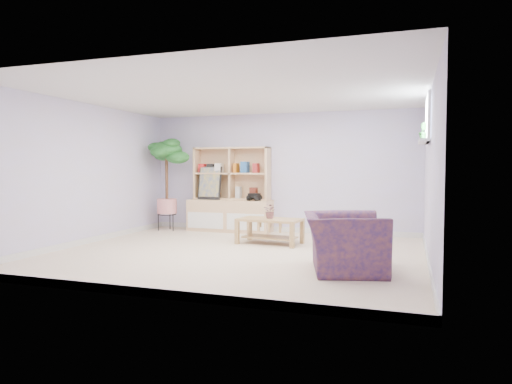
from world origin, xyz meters
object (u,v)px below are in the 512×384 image
(floor_tree, at_px, (167,184))
(coffee_table, at_px, (270,231))
(storage_unit, at_px, (230,189))
(armchair, at_px, (344,238))

(floor_tree, bearing_deg, coffee_table, -20.44)
(storage_unit, relative_size, coffee_table, 1.62)
(floor_tree, distance_m, armchair, 4.81)
(armchair, bearing_deg, floor_tree, 42.53)
(coffee_table, xyz_separation_m, armchair, (1.48, -1.68, 0.20))
(coffee_table, height_order, floor_tree, floor_tree)
(storage_unit, xyz_separation_m, coffee_table, (1.23, -1.24, -0.64))
(storage_unit, bearing_deg, floor_tree, -166.87)
(storage_unit, height_order, coffee_table, storage_unit)
(storage_unit, distance_m, armchair, 4.01)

